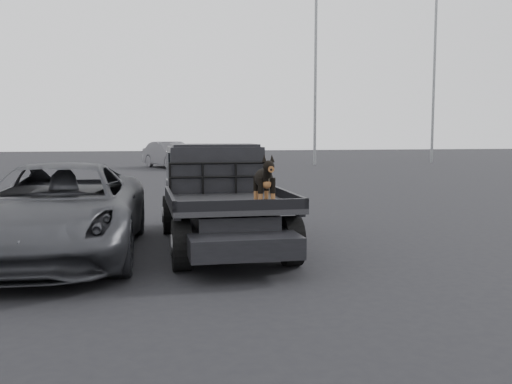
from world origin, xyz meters
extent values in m
plane|color=black|center=(0.00, 0.00, 0.00)|extent=(120.00, 120.00, 0.00)
imported|color=#313237|center=(-3.43, 2.08, 0.76)|extent=(2.79, 5.57, 1.51)
imported|color=#47464B|center=(-0.39, 26.05, 0.77)|extent=(3.22, 4.91, 1.53)
cylinder|color=slate|center=(8.82, 27.44, 6.06)|extent=(0.18, 0.18, 12.11)
cylinder|color=slate|center=(17.67, 28.71, 7.41)|extent=(0.18, 0.18, 14.82)
camera|label=1|loc=(-2.13, -7.53, 2.00)|focal=40.00mm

